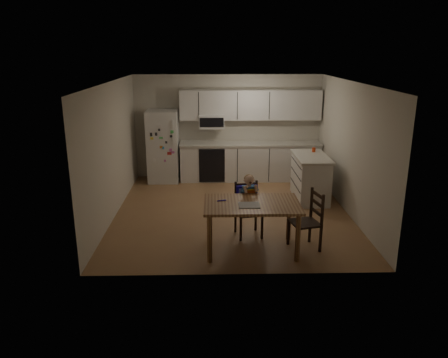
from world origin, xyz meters
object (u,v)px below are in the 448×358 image
Objects in this scene: refrigerator at (163,146)px; kitchen_island at (310,177)px; dining_table at (252,210)px; red_cup at (314,150)px; chair_side at (311,216)px; chair_booster at (248,199)px.

refrigerator reaches higher than kitchen_island.
dining_table is at bearing -65.30° from refrigerator.
red_cup is 0.10× the size of chair_side.
kitchen_island is at bearing 154.32° from chair_side.
refrigerator is 3.53m from red_cup.
chair_booster is (-0.01, 0.61, -0.03)m from dining_table.
refrigerator is at bearing -158.00° from chair_side.
kitchen_island is 1.18× the size of chair_booster.
refrigerator is at bearing 162.21° from red_cup.
chair_booster reaches higher than dining_table.
red_cup is at bearing 42.91° from chair_booster.
refrigerator is 4.69m from chair_side.
refrigerator reaches higher than red_cup.
chair_side is (2.73, -3.81, -0.31)m from refrigerator.
red_cup is 0.06× the size of dining_table.
chair_booster is at bearing -133.29° from chair_side.
red_cup is 3.23m from dining_table.
chair_side is (0.94, 0.07, -0.15)m from dining_table.
refrigerator is at bearing 107.34° from chair_booster.
dining_table is 1.56× the size of chair_side.
chair_side is (-0.51, -2.38, 0.06)m from kitchen_island.
kitchen_island reaches higher than dining_table.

